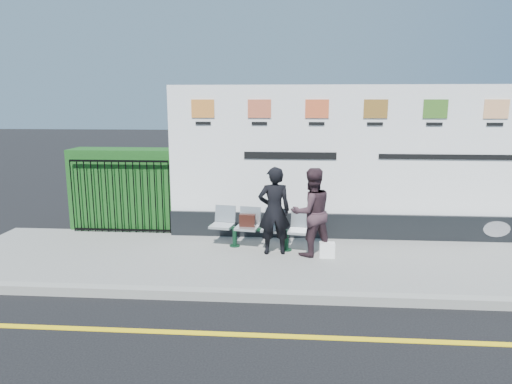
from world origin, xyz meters
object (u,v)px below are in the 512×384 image
(billboard, at_px, (372,174))
(woman_left, at_px, (274,211))
(bench, at_px, (260,238))
(woman_right, at_px, (311,212))

(billboard, bearing_deg, woman_left, -149.20)
(bench, bearing_deg, billboard, 31.22)
(woman_left, distance_m, woman_right, 0.65)
(bench, xyz_separation_m, woman_right, (0.92, -0.30, 0.58))
(billboard, relative_size, woman_left, 5.07)
(woman_right, bearing_deg, woman_left, -26.22)
(woman_left, bearing_deg, woman_right, 169.31)
(billboard, height_order, woman_right, billboard)
(bench, distance_m, woman_right, 1.13)
(bench, xyz_separation_m, woman_left, (0.26, -0.27, 0.59))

